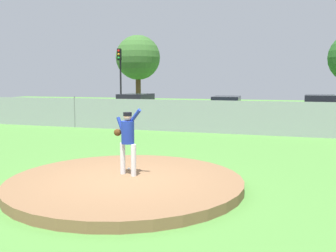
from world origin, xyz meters
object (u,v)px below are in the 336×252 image
at_px(parked_car_teal, 226,110).
at_px(traffic_light_near, 120,70).
at_px(pitcher_youth, 127,136).
at_px(baseball, 129,169).
at_px(parked_car_champagne, 136,108).
at_px(parked_car_charcoal, 319,112).

xyz_separation_m(parked_car_teal, traffic_light_near, (-9.02, 3.92, 2.68)).
bearing_deg(pitcher_youth, baseball, 111.10).
height_order(parked_car_teal, parked_car_champagne, parked_car_champagne).
height_order(pitcher_youth, baseball, pitcher_youth).
relative_size(baseball, parked_car_champagne, 0.02).
height_order(parked_car_teal, traffic_light_near, traffic_light_near).
xyz_separation_m(parked_car_teal, parked_car_champagne, (-5.91, -0.27, 0.05)).
height_order(parked_car_teal, parked_car_charcoal, parked_car_charcoal).
height_order(pitcher_youth, parked_car_teal, pitcher_youth).
distance_m(pitcher_youth, parked_car_champagne, 15.31).
bearing_deg(traffic_light_near, parked_car_teal, -23.51).
relative_size(pitcher_youth, parked_car_charcoal, 0.38).
relative_size(parked_car_teal, traffic_light_near, 0.92).
relative_size(pitcher_youth, traffic_light_near, 0.33).
distance_m(parked_car_champagne, parked_car_charcoal, 11.21).
relative_size(parked_car_charcoal, traffic_light_near, 0.86).
relative_size(pitcher_youth, parked_car_teal, 0.36).
relative_size(parked_car_champagne, traffic_light_near, 0.94).
bearing_deg(parked_car_charcoal, baseball, -112.20).
bearing_deg(baseball, parked_car_champagne, 112.19).
bearing_deg(parked_car_charcoal, pitcher_youth, -110.92).
bearing_deg(baseball, parked_car_charcoal, 67.80).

